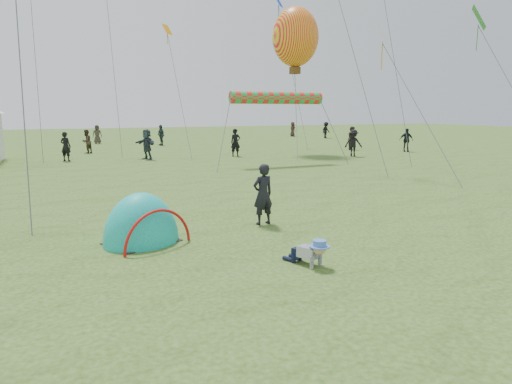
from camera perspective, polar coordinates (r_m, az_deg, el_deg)
name	(u,v)px	position (r m, az deg, el deg)	size (l,w,h in m)	color
ground	(311,262)	(9.01, 6.91, -8.63)	(140.00, 140.00, 0.00)	#264810
crawling_toddler	(310,251)	(8.72, 6.83, -7.39)	(0.50, 0.71, 0.54)	black
popup_tent	(142,242)	(10.50, -14.07, -6.12)	(1.73, 1.43, 2.24)	#009781
standing_adult	(263,194)	(11.60, 0.87, -0.30)	(0.57, 0.37, 1.56)	black
crowd_person_1	(86,141)	(33.05, -20.43, 5.94)	(0.77, 0.60, 1.59)	#3B2D23
crowd_person_3	(353,143)	(29.48, 12.08, 6.01)	(1.09, 0.63, 1.69)	black
crowd_person_4	(97,134)	(42.24, -19.23, 6.83)	(0.79, 0.51, 1.61)	#38302A
crowd_person_5	(147,144)	(27.89, -13.49, 5.83)	(1.66, 0.53, 1.79)	#2A3540
crowd_person_6	(66,146)	(28.37, -22.69, 5.27)	(0.61, 0.40, 1.67)	black
crowd_person_7	(352,138)	(34.46, 11.94, 6.61)	(0.83, 0.65, 1.71)	#312821
crowd_person_8	(161,135)	(38.67, -11.80, 6.97)	(0.99, 0.41, 1.69)	#25343C
crowd_person_9	(326,130)	(48.16, 8.74, 7.66)	(1.08, 0.62, 1.67)	black
crowd_person_10	(293,129)	(51.04, 4.60, 7.84)	(0.78, 0.51, 1.60)	#32221F
crowd_person_12	(236,143)	(28.93, -2.57, 6.19)	(0.63, 0.42, 1.73)	black
crowd_person_14	(406,140)	(33.89, 18.27, 6.19)	(0.95, 0.40, 1.62)	black
balloon_kite	(295,41)	(31.76, 4.94, 18.33)	(3.05, 3.05, 4.27)	yellow
rainbow_tube_kite	(277,98)	(24.78, 2.64, 11.67)	(0.64, 0.64, 5.29)	red
diamond_kite_1	(167,29)	(31.96, -11.05, 19.33)	(0.76, 0.76, 0.00)	orange
diamond_kite_2	(383,35)	(22.38, 15.57, 18.39)	(1.21, 1.21, 0.00)	gold
diamond_kite_3	(479,18)	(27.23, 26.09, 18.99)	(1.30, 1.30, 0.00)	#2B8C35
diamond_kite_4	(279,1)	(39.39, 2.83, 22.72)	(1.08, 1.08, 0.00)	#0A33C7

